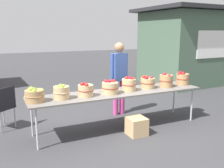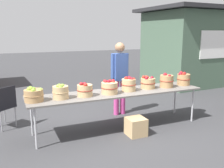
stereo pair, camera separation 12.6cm
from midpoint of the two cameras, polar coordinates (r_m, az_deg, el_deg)
The scene contains 14 objects.
ground_plane at distance 5.11m, azimuth 2.09°, elevation -10.01°, with size 40.00×40.00×0.00m, color #38383A.
market_table at distance 4.89m, azimuth 2.16°, elevation -2.18°, with size 3.50×0.76×0.75m.
apple_basket_green_0 at distance 4.38m, azimuth -16.78°, elevation -2.39°, with size 0.34×0.34×0.26m.
apple_basket_green_1 at distance 4.44m, azimuth -10.94°, elevation -1.72°, with size 0.29×0.29×0.27m.
apple_basket_red_0 at distance 4.55m, azimuth -5.51°, elevation -1.33°, with size 0.30×0.30×0.27m.
apple_basket_red_1 at distance 4.71m, azimuth 0.20°, elevation -0.78°, with size 0.33×0.33×0.27m.
apple_basket_red_2 at distance 4.96m, azimuth 4.59°, elevation -0.05°, with size 0.30×0.30×0.29m.
apple_basket_red_3 at distance 5.22m, azimuth 8.94°, elevation 0.29°, with size 0.31×0.31×0.27m.
apple_basket_red_4 at distance 5.41m, azimuth 13.08°, elevation 0.73°, with size 0.30×0.30×0.30m.
apple_basket_red_5 at distance 5.72m, azimuth 16.70°, elevation 1.17°, with size 0.30×0.30×0.31m.
vendor_adult at distance 5.68m, azimuth 2.42°, elevation 2.57°, with size 0.44×0.23×1.68m.
food_kiosk at distance 9.83m, azimuth 18.23°, elevation 8.29°, with size 3.59×3.01×2.74m.
folding_chair at distance 5.35m, azimuth -22.97°, elevation -4.21°, with size 0.56×0.56×0.86m.
produce_crate at distance 4.74m, azimuth 6.28°, elevation -9.70°, with size 0.34×0.34×0.34m, color tan.
Camera 2 is at (-2.01, -4.29, 1.91)m, focal length 39.74 mm.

